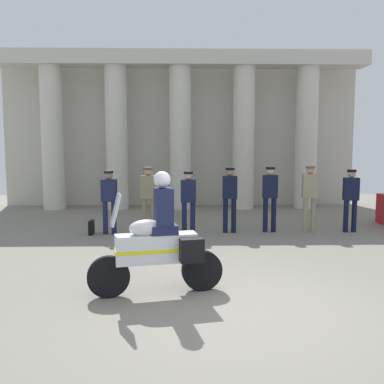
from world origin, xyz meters
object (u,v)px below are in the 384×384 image
Objects in this scene: officer_in_row_3 at (230,194)px; motorcycle_with_rider at (161,243)px; officer_in_row_5 at (310,193)px; officer_in_row_6 at (351,195)px; officer_in_row_0 at (109,197)px; officer_in_row_1 at (148,195)px; briefcase_on_ground at (91,227)px; officer_in_row_4 at (270,194)px; officer_in_row_2 at (188,197)px.

motorcycle_with_rider is (-1.58, -4.61, -0.21)m from officer_in_row_3.
officer_in_row_5 is at bearing -173.52° from officer_in_row_3.
motorcycle_with_rider reaches higher than officer_in_row_6.
officer_in_row_1 reaches higher than officer_in_row_0.
officer_in_row_6 is at bearing 1.29° from briefcase_on_ground.
motorcycle_with_rider is at bearing 48.86° from officer_in_row_6.
officer_in_row_6 is 0.80× the size of motorcycle_with_rider.
officer_in_row_1 is at bearing 7.03° from officer_in_row_3.
officer_in_row_4 is at bearing -131.34° from motorcycle_with_rider.
briefcase_on_ground is at bearing 5.71° from officer_in_row_2.
officer_in_row_2 is 0.78× the size of motorcycle_with_rider.
officer_in_row_6 reaches higher than briefcase_on_ground.
motorcycle_with_rider is at bearing -65.77° from briefcase_on_ground.
officer_in_row_1 is 4.56m from motorcycle_with_rider.
officer_in_row_4 is at bearing -172.89° from officer_in_row_1.
briefcase_on_ground is at bearing 6.16° from officer_in_row_6.
briefcase_on_ground is (-6.77, -0.15, -0.80)m from officer_in_row_6.
officer_in_row_3 reaches higher than officer_in_row_2.
officer_in_row_2 is 4.50× the size of briefcase_on_ground.
officer_in_row_4 reaches higher than officer_in_row_6.
motorcycle_with_rider reaches higher than officer_in_row_2.
officer_in_row_3 is 1.03× the size of officer_in_row_6.
briefcase_on_ground is at bearing 7.97° from officer_in_row_1.
officer_in_row_4 reaches higher than officer_in_row_3.
officer_in_row_1 is 1.69m from briefcase_on_ground.
officer_in_row_5 is at bearing -140.14° from motorcycle_with_rider.
officer_in_row_3 is 1.06m from officer_in_row_4.
briefcase_on_ground is (-1.46, -0.08, -0.84)m from officer_in_row_1.
officer_in_row_0 reaches higher than briefcase_on_ground.
officer_in_row_5 is at bearing -173.17° from officer_in_row_0.
briefcase_on_ground is at bearing 7.38° from officer_in_row_4.
officer_in_row_4 is at bearing 5.68° from officer_in_row_5.
officer_in_row_0 is 4.55× the size of briefcase_on_ground.
officer_in_row_3 is at bearing 7.27° from officer_in_row_4.
motorcycle_with_rider is (-2.64, -4.65, -0.22)m from officer_in_row_4.
officer_in_row_0 is at bearing -82.88° from motorcycle_with_rider.
officer_in_row_6 is 6.81m from briefcase_on_ground.
officer_in_row_0 is 1.01× the size of officer_in_row_2.
motorcycle_with_rider reaches higher than officer_in_row_5.
officer_in_row_0 is 3.12m from officer_in_row_3.
officer_in_row_6 is at bearing -174.33° from officer_in_row_1.
motorcycle_with_rider is 5.75× the size of briefcase_on_ground.
officer_in_row_1 reaches higher than officer_in_row_2.
officer_in_row_5 reaches higher than officer_in_row_3.
officer_in_row_5 is 1.07m from officer_in_row_6.
officer_in_row_3 is 2.12m from officer_in_row_5.
officer_in_row_2 is at bearing 9.33° from officer_in_row_4.
officer_in_row_6 is at bearing -176.49° from officer_in_row_4.
officer_in_row_3 reaches higher than officer_in_row_6.
officer_in_row_1 is at bearing -94.97° from motorcycle_with_rider.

